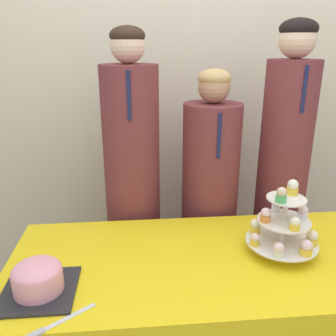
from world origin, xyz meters
The scene contains 8 objects.
wall_back centered at (0.00, 1.39, 1.35)m, with size 9.00×0.06×2.70m.
table centered at (0.00, 0.35, 0.36)m, with size 1.74×0.71×0.73m.
round_cake centered at (-0.69, 0.20, 0.79)m, with size 0.25×0.25×0.12m.
cake_knife centered at (-0.63, 0.02, 0.73)m, with size 0.21×0.16×0.01m.
cupcake_stand centered at (0.25, 0.37, 0.85)m, with size 0.29×0.29×0.31m.
student_0 centered at (-0.37, 0.89, 0.77)m, with size 0.29×0.29×1.63m.
student_1 centered at (0.05, 0.89, 0.67)m, with size 0.30×0.31×1.44m.
student_2 centered at (0.45, 0.89, 0.81)m, with size 0.27×0.27×1.67m.
Camera 1 is at (-0.34, -0.87, 1.55)m, focal length 38.00 mm.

